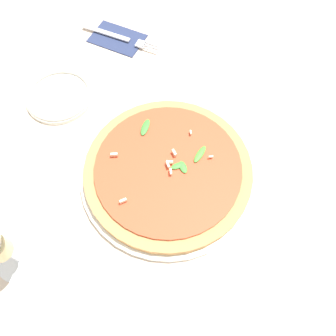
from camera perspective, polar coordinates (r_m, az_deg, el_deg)
The scene contains 5 objects.
ground_plane at distance 0.65m, azimuth 0.13°, elevation -4.79°, with size 6.00×6.00×0.00m, color beige.
pizza_arugula_main at distance 0.65m, azimuth 0.00°, elevation -0.52°, with size 0.35×0.35×0.05m.
napkin at distance 0.92m, azimuth -8.85°, elevation 21.47°, with size 0.14×0.10×0.01m.
fork at distance 0.91m, azimuth -8.41°, elevation 21.60°, with size 0.22×0.05×0.00m.
side_plate_white at distance 0.81m, azimuth -18.42°, elevation 11.82°, with size 0.15×0.15×0.02m.
Camera 1 is at (0.13, -0.21, 0.60)m, focal length 35.00 mm.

